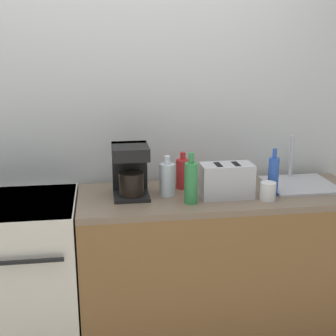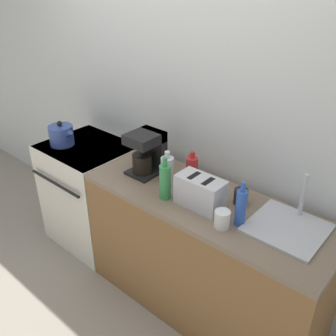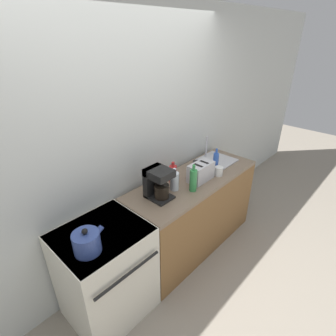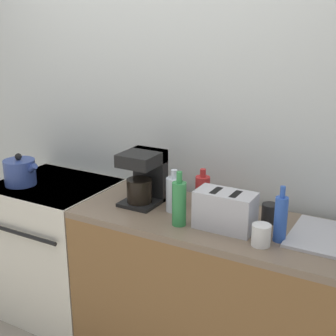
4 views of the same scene
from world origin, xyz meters
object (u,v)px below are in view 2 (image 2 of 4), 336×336
Objects in this scene: stove at (92,193)px; cup_white at (222,219)px; bottle_blue at (241,207)px; bottle_clear at (167,170)px; toaster at (200,192)px; cup_black at (241,196)px; bottle_green at (165,181)px; coffee_maker at (147,151)px; bottle_red at (192,169)px; kettle at (61,135)px.

stove is 1.51m from cup_white.
bottle_blue is 0.61m from bottle_clear.
bottle_blue is at bearing 55.03° from cup_white.
toaster is at bearing -179.60° from bottle_blue.
bottle_clear reaches higher than toaster.
bottle_clear is (-0.60, 0.07, -0.02)m from bottle_blue.
cup_black is at bearing 12.28° from bottle_clear.
toaster reaches higher than cup_black.
stove is 1.46m from cup_black.
bottle_blue is (0.28, 0.00, 0.02)m from toaster.
stove is at bearing 171.25° from bottle_green.
bottle_blue is 0.50m from bottle_green.
toaster is 0.98× the size of coffee_maker.
stove is at bearing -173.22° from bottle_red.
bottle_red reaches higher than stove.
kettle is 1.64m from bottle_blue.
stove is at bearing -175.66° from cup_black.
kettle is (-0.17, -0.11, 0.53)m from stove.
kettle reaches higher than cup_black.
bottle_clear is 2.37× the size of cup_black.
bottle_green reaches higher than stove.
bottle_red is 0.81× the size of bottle_blue.
bottle_clear is 0.82× the size of bottle_green.
toaster reaches higher than stove.
stove is 1.14m from bottle_green.
toaster is at bearing -3.88° from stove.
toaster is (1.36, 0.02, 0.01)m from kettle.
cup_white is at bearing -2.16° from kettle.
cup_black is (1.37, 0.10, 0.49)m from stove.
coffee_maker is 2.93× the size of cup_white.
kettle is 0.83× the size of toaster.
bottle_blue is at bearing 0.40° from toaster.
bottle_red is 0.95× the size of bottle_clear.
bottle_green is at bearing -8.75° from stove.
toaster is 0.28m from bottle_blue.
toaster is at bearing 158.56° from cup_white.
bottle_clear is at bearing -167.72° from cup_black.
stove is at bearing 173.31° from cup_white.
bottle_green is (-0.22, -0.07, 0.02)m from toaster.
kettle is at bearing -179.07° from bottle_blue.
coffee_maker is at bearing 150.86° from bottle_green.
bottle_blue reaches higher than kettle.
kettle is 1.10× the size of bottle_red.
bottle_green is 2.88× the size of cup_black.
cup_black is at bearing 47.34° from toaster.
bottle_red is 0.27m from bottle_green.
bottle_green is at bearing 178.04° from cup_white.
bottle_blue is (0.81, -0.10, -0.04)m from coffee_maker.
bottle_clear is at bearing 172.92° from bottle_blue.
toaster is at bearing -132.66° from cup_black.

